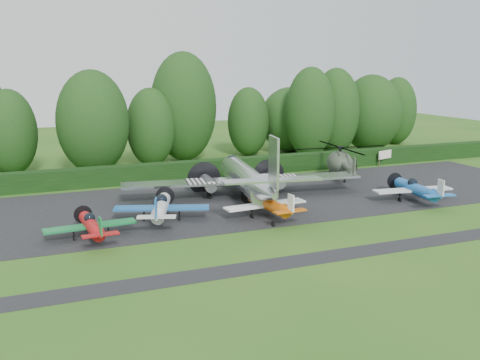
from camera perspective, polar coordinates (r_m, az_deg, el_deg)
name	(u,v)px	position (r m, az deg, el deg)	size (l,w,h in m)	color
ground	(264,234)	(40.12, 2.60, -5.75)	(160.00, 160.00, 0.00)	#245417
apron	(219,202)	(49.03, -2.20, -2.41)	(70.00, 18.00, 0.01)	black
taxiway_verge	(302,260)	(35.04, 6.68, -8.52)	(70.00, 2.00, 0.00)	black
hedgerow	(186,179)	(59.25, -5.76, 0.09)	(90.00, 1.60, 2.00)	black
transport_plane	(248,179)	(49.18, 0.84, 0.08)	(22.81, 17.49, 7.31)	silver
light_plane_red	(91,225)	(39.96, -15.56, -4.69)	(6.60, 6.94, 2.54)	#AC0F13
light_plane_white	(161,207)	(43.16, -8.43, -2.89)	(7.63, 8.03, 2.93)	silver
light_plane_orange	(268,204)	(44.03, 3.02, -2.57)	(7.18, 7.55, 2.76)	#CA590B
light_plane_blue	(416,189)	(51.58, 18.25, -0.92)	(7.54, 7.93, 2.90)	#1B5AA7
helicopter	(340,161)	(60.59, 10.63, 2.01)	(10.80, 12.65, 3.48)	#323C2E
sign_board	(387,155)	(69.78, 15.44, 2.60)	(3.35, 0.13, 1.89)	#3F3326
tree_2	(397,111)	(88.38, 16.36, 7.08)	(6.15, 6.15, 10.53)	black
tree_3	(335,112)	(75.72, 10.12, 7.17)	(6.72, 6.72, 12.01)	black
tree_4	(371,113)	(80.06, 13.79, 6.93)	(8.66, 8.66, 11.06)	black
tree_6	(248,122)	(73.92, 0.90, 6.23)	(5.74, 5.74, 9.43)	black
tree_7	(10,132)	(65.87, -23.34, 4.68)	(5.98, 5.98, 9.80)	black
tree_8	(184,107)	(70.14, -6.04, 7.77)	(8.53, 8.53, 14.10)	black
tree_9	(310,113)	(72.58, 7.49, 7.11)	(6.68, 6.68, 12.17)	black
tree_10	(151,127)	(66.92, -9.49, 5.56)	(6.00, 6.00, 9.69)	black
tree_11	(93,122)	(63.71, -15.42, 5.97)	(8.20, 8.20, 11.90)	black
tree_12	(290,120)	(77.77, 5.38, 6.44)	(8.71, 8.71, 9.31)	black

